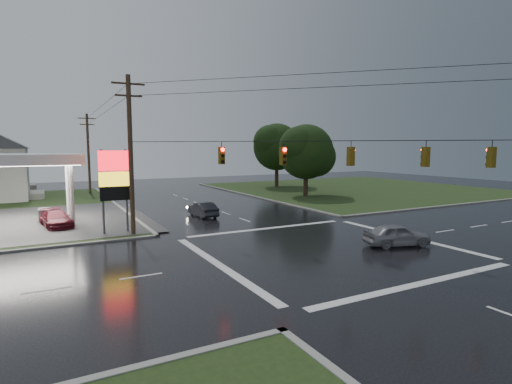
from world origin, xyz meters
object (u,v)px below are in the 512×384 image
car_north (203,209)px  car_crossing (397,235)px  tree_ne_near (307,152)px  car_pump (56,219)px  tree_ne_far (278,147)px  utility_pole_nw (131,153)px  pylon_sign (114,178)px  utility_pole_n (88,152)px

car_north → car_crossing: bearing=110.8°
tree_ne_near → car_pump: 29.56m
tree_ne_far → car_crossing: 38.10m
utility_pole_nw → tree_ne_far: 36.20m
utility_pole_nw → car_north: (6.97, 4.74, -5.07)m
pylon_sign → car_north: bearing=25.2°
utility_pole_nw → tree_ne_near: (23.64, 12.49, -0.16)m
tree_ne_far → car_north: size_ratio=2.47×
utility_pole_nw → pylon_sign: bearing=135.0°
car_pump → utility_pole_n: bearing=69.0°
utility_pole_n → car_north: utility_pole_n is taller
utility_pole_nw → car_crossing: bearing=-38.3°
pylon_sign → tree_ne_near: size_ratio=0.67×
car_north → tree_ne_far: bearing=-137.9°
tree_ne_near → tree_ne_far: bearing=75.9°
tree_ne_far → car_pump: size_ratio=2.19×
pylon_sign → car_pump: size_ratio=1.34×
utility_pole_nw → utility_pole_n: bearing=90.0°
utility_pole_nw → tree_ne_far: (26.65, 24.49, 0.46)m
car_north → pylon_sign: bearing=22.2°
car_pump → pylon_sign: bearing=-60.6°
pylon_sign → utility_pole_nw: (1.00, -1.00, 1.71)m
utility_pole_n → tree_ne_far: bearing=-8.5°
pylon_sign → car_north: (7.97, 3.74, -3.36)m
car_pump → car_crossing: bearing=-51.2°
tree_ne_near → tree_ne_far: (3.01, 12.00, 0.62)m
utility_pole_n → car_crossing: bearing=-70.6°
tree_ne_near → car_north: tree_ne_near is taller
car_pump → tree_ne_near: bearing=4.3°
utility_pole_nw → car_pump: utility_pole_nw is taller
car_crossing → car_pump: car_crossing is taller
pylon_sign → car_crossing: bearing=-38.8°
utility_pole_n → car_pump: (-4.68, -22.92, -4.82)m
tree_ne_far → tree_ne_near: bearing=-104.1°
utility_pole_nw → car_crossing: size_ratio=2.68×
utility_pole_nw → tree_ne_far: utility_pole_nw is taller
utility_pole_n → car_north: size_ratio=2.64×
pylon_sign → tree_ne_near: (24.64, 11.49, 1.55)m
utility_pole_n → car_crossing: utility_pole_n is taller
utility_pole_n → car_pump: utility_pole_n is taller
pylon_sign → utility_pole_n: 27.56m
car_north → car_crossing: size_ratio=0.97×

